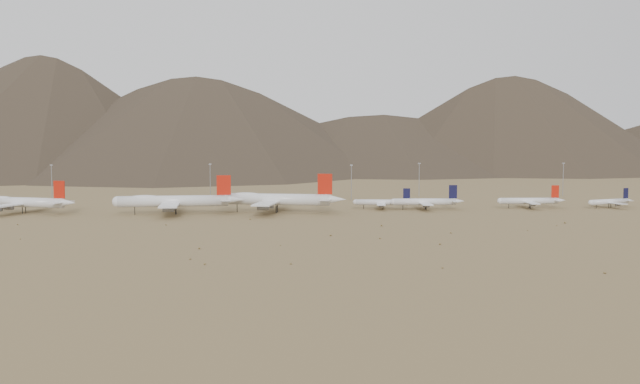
{
  "coord_description": "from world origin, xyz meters",
  "views": [
    {
      "loc": [
        -9.32,
        -403.9,
        45.76
      ],
      "look_at": [
        19.79,
        30.0,
        11.89
      ],
      "focal_mm": 40.0,
      "sensor_mm": 36.0,
      "label": 1
    }
  ],
  "objects": [
    {
      "name": "narrowbody_b",
      "position": [
        87.05,
        35.06,
        5.02
      ],
      "size": [
        46.9,
        33.52,
        15.47
      ],
      "rotation": [
        0.0,
        0.0,
        -0.02
      ],
      "color": "silver",
      "rests_on": "ground"
    },
    {
      "name": "narrowbody_d",
      "position": [
        207.91,
        39.01,
        4.02
      ],
      "size": [
        35.78,
        26.78,
        12.38
      ],
      "rotation": [
        0.0,
        0.0,
        0.36
      ],
      "color": "silver",
      "rests_on": "ground"
    },
    {
      "name": "mast_west",
      "position": [
        -55.55,
        129.74,
        14.2
      ],
      "size": [
        2.0,
        0.6,
        25.7
      ],
      "color": "gray",
      "rests_on": "ground"
    },
    {
      "name": "widebody_centre",
      "position": [
        -67.33,
        19.34,
        7.88
      ],
      "size": [
        76.99,
        59.3,
        22.86
      ],
      "rotation": [
        0.0,
        0.0,
        0.06
      ],
      "color": "silver",
      "rests_on": "ground"
    },
    {
      "name": "narrowbody_a",
      "position": [
        60.9,
        40.54,
        4.31
      ],
      "size": [
        40.02,
        29.11,
        13.27
      ],
      "rotation": [
        0.0,
        0.0,
        -0.15
      ],
      "color": "silver",
      "rests_on": "ground"
    },
    {
      "name": "widebody_east",
      "position": [
        -7.72,
        23.57,
        8.21
      ],
      "size": [
        78.83,
        62.01,
        23.8
      ],
      "rotation": [
        0.0,
        0.0,
        -0.23
      ],
      "color": "silver",
      "rests_on": "ground"
    },
    {
      "name": "control_tower",
      "position": [
        30.0,
        120.0,
        5.32
      ],
      "size": [
        8.0,
        8.0,
        12.0
      ],
      "color": "tan",
      "rests_on": "ground"
    },
    {
      "name": "mast_centre",
      "position": [
        47.52,
        105.22,
        14.2
      ],
      "size": [
        2.0,
        0.6,
        25.7
      ],
      "color": "gray",
      "rests_on": "ground"
    },
    {
      "name": "mast_east",
      "position": [
        102.94,
        134.04,
        14.2
      ],
      "size": [
        2.0,
        0.6,
        25.7
      ],
      "color": "gray",
      "rests_on": "ground"
    },
    {
      "name": "widebody_west",
      "position": [
        -157.88,
        28.93,
        6.91
      ],
      "size": [
        64.54,
        51.5,
        20.03
      ],
      "rotation": [
        0.0,
        0.0,
        -0.34
      ],
      "color": "silver",
      "rests_on": "ground"
    },
    {
      "name": "desert_scrub",
      "position": [
        -7.61,
        -86.56,
        0.34
      ],
      "size": [
        412.75,
        164.83,
        0.97
      ],
      "color": "brown",
      "rests_on": "ground"
    },
    {
      "name": "ground",
      "position": [
        0.0,
        0.0,
        0.0
      ],
      "size": [
        3000.0,
        3000.0,
        0.0
      ],
      "primitive_type": "plane",
      "color": "#9F8852",
      "rests_on": "ground"
    },
    {
      "name": "mast_far_east",
      "position": [
        214.6,
        130.38,
        14.2
      ],
      "size": [
        2.0,
        0.6,
        25.7
      ],
      "color": "gray",
      "rests_on": "ground"
    },
    {
      "name": "narrowbody_c",
      "position": [
        155.52,
        39.57,
        4.76
      ],
      "size": [
        44.45,
        31.77,
        14.66
      ],
      "rotation": [
        0.0,
        0.0,
        -0.02
      ],
      "color": "silver",
      "rests_on": "ground"
    },
    {
      "name": "mountain_ridge",
      "position": [
        0.0,
        900.0,
        150.0
      ],
      "size": [
        4400.0,
        1000.0,
        300.0
      ],
      "color": "#483B2B",
      "rests_on": "ground"
    },
    {
      "name": "mast_far_west",
      "position": [
        -168.56,
        121.31,
        14.2
      ],
      "size": [
        2.0,
        0.6,
        25.7
      ],
      "color": "gray",
      "rests_on": "ground"
    }
  ]
}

